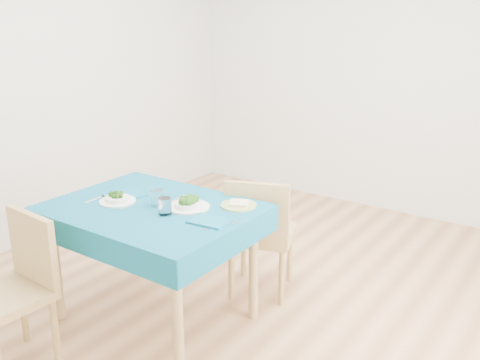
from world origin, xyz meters
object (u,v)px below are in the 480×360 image
Objects in this scene: chair_near at (4,283)px; bowl_far at (188,202)px; chair_far at (262,219)px; table at (155,264)px; side_plate at (239,205)px; bowl_near at (117,197)px.

bowl_far is (0.50, 0.92, 0.29)m from chair_near.
chair_far reaches higher than chair_near.
side_plate reaches higher than table.
table is 0.48m from bowl_far.
chair_near reaches higher than bowl_far.
chair_far is at bearing 70.19° from chair_near.
chair_near reaches higher than bowl_near.
side_plate is at bearing 80.33° from chair_far.
bowl_far is 0.30m from side_plate.
side_plate is at bearing 35.79° from table.
chair_near is at bearing -96.37° from bowl_near.
chair_near reaches higher than table.
table is 5.46× the size of bowl_near.
chair_near is 1.09m from bowl_far.
chair_far is (0.66, 1.50, 0.02)m from chair_near.
table is 0.88m from chair_near.
side_plate is (0.08, -0.38, 0.23)m from chair_far.
chair_far is 0.45m from side_plate.
bowl_far is at bearing 22.64° from bowl_near.
chair_near is 1.36m from side_plate.
table is 1.19× the size of chair_near.
bowl_near reaches higher than side_plate.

